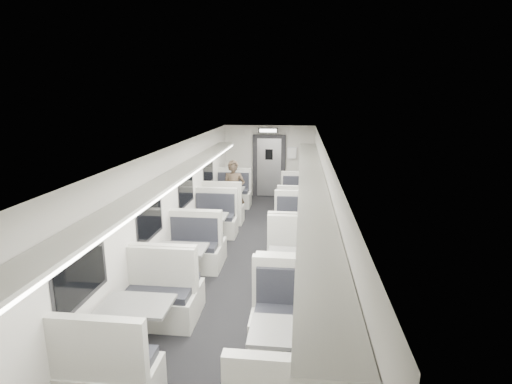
% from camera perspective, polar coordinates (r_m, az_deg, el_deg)
% --- Properties ---
extents(room, '(3.24, 12.24, 2.64)m').
position_cam_1_polar(room, '(7.68, -1.69, -2.75)').
color(room, black).
rests_on(room, ground).
extents(booth_left_a, '(1.09, 2.20, 1.18)m').
position_cam_1_polar(booth_left_a, '(11.58, -3.97, -1.26)').
color(booth_left_a, '#B6B5AB').
rests_on(booth_left_a, room).
extents(booth_left_b, '(1.07, 2.17, 1.16)m').
position_cam_1_polar(booth_left_b, '(9.10, -6.98, -5.56)').
color(booth_left_b, '#B6B5AB').
rests_on(booth_left_b, room).
extents(booth_left_c, '(1.08, 2.18, 1.17)m').
position_cam_1_polar(booth_left_c, '(7.34, -10.56, -10.53)').
color(booth_left_c, '#B6B5AB').
rests_on(booth_left_c, room).
extents(booth_left_d, '(1.09, 2.21, 1.18)m').
position_cam_1_polar(booth_left_d, '(5.72, -16.51, -18.31)').
color(booth_left_d, '#B6B5AB').
rests_on(booth_left_d, room).
extents(booth_right_a, '(1.04, 2.12, 1.13)m').
position_cam_1_polar(booth_right_a, '(11.30, 5.96, -1.76)').
color(booth_right_a, '#B6B5AB').
rests_on(booth_right_a, room).
extents(booth_right_b, '(1.08, 2.20, 1.17)m').
position_cam_1_polar(booth_right_b, '(8.73, 5.76, -6.34)').
color(booth_right_b, '#B6B5AB').
rests_on(booth_right_b, room).
extents(booth_right_c, '(1.09, 2.22, 1.19)m').
position_cam_1_polar(booth_right_c, '(6.98, 5.52, -11.59)').
color(booth_right_c, '#B6B5AB').
rests_on(booth_right_c, room).
extents(booth_right_d, '(1.14, 2.31, 1.24)m').
position_cam_1_polar(booth_right_d, '(4.97, 4.97, -22.88)').
color(booth_right_d, '#B6B5AB').
rests_on(booth_right_d, room).
extents(passenger, '(0.63, 0.42, 1.70)m').
position_cam_1_polar(passenger, '(10.71, -3.22, 0.03)').
color(passenger, black).
rests_on(passenger, room).
extents(window_a, '(0.02, 1.18, 0.84)m').
position_cam_1_polar(window_a, '(11.17, -6.81, 3.15)').
color(window_a, black).
rests_on(window_a, room).
extents(window_b, '(0.02, 1.18, 0.84)m').
position_cam_1_polar(window_b, '(9.09, -9.94, 0.62)').
color(window_b, black).
rests_on(window_b, room).
extents(window_c, '(0.02, 1.18, 0.84)m').
position_cam_1_polar(window_c, '(7.08, -14.90, -3.38)').
color(window_c, black).
rests_on(window_c, room).
extents(window_d, '(0.02, 1.18, 0.84)m').
position_cam_1_polar(window_d, '(5.22, -23.70, -10.30)').
color(window_d, black).
rests_on(window_d, room).
extents(luggage_rack_left, '(0.46, 10.40, 0.09)m').
position_cam_1_polar(luggage_rack_left, '(7.50, -11.51, 2.22)').
color(luggage_rack_left, '#B6B5AB').
rests_on(luggage_rack_left, room).
extents(luggage_rack_right, '(0.46, 10.40, 0.09)m').
position_cam_1_polar(luggage_rack_right, '(7.14, 7.86, 1.80)').
color(luggage_rack_right, '#B6B5AB').
rests_on(luggage_rack_right, room).
extents(vestibule_door, '(1.10, 0.13, 2.10)m').
position_cam_1_polar(vestibule_door, '(13.47, 1.88, 3.69)').
color(vestibule_door, black).
rests_on(vestibule_door, room).
extents(exit_sign, '(0.62, 0.12, 0.16)m').
position_cam_1_polar(exit_sign, '(12.82, 1.75, 8.78)').
color(exit_sign, black).
rests_on(exit_sign, room).
extents(wall_notice, '(0.32, 0.02, 0.40)m').
position_cam_1_polar(wall_notice, '(13.35, 5.12, 5.56)').
color(wall_notice, white).
rests_on(wall_notice, room).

